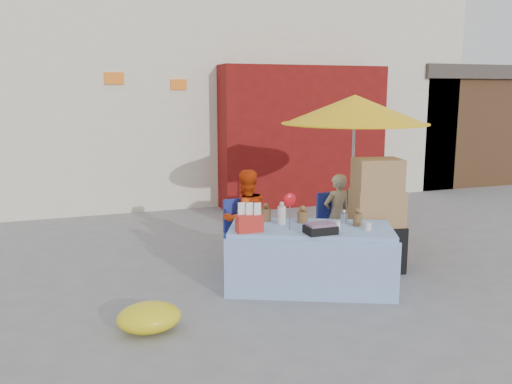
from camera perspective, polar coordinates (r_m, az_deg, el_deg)
name	(u,v)px	position (r m, az deg, el deg)	size (l,w,h in m)	color
ground	(279,293)	(5.93, 2.44, -10.53)	(80.00, 80.00, 0.00)	slate
backdrop	(177,48)	(12.94, -8.33, 14.74)	(14.00, 8.00, 7.80)	silver
market_table	(310,257)	(5.99, 5.68, -6.77)	(1.98, 1.51, 1.08)	#8BB0DF
chair_left	(249,249)	(6.57, -0.74, -6.05)	(0.54, 0.53, 0.85)	navy
chair_right	(341,240)	(7.06, 8.94, -5.00)	(0.54, 0.53, 0.85)	navy
vendor_orange	(246,219)	(6.60, -1.11, -2.83)	(0.59, 0.46, 1.21)	red
vendor_beige	(337,216)	(7.10, 8.50, -2.46)	(0.40, 0.26, 1.09)	#BEB086
umbrella	(355,110)	(7.20, 10.35, 8.47)	(1.90, 1.90, 2.09)	gray
box_stack	(376,219)	(6.65, 12.54, -2.81)	(0.70, 0.61, 1.36)	black
tarp_bundle	(149,317)	(5.09, -11.19, -12.83)	(0.58, 0.46, 0.26)	yellow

